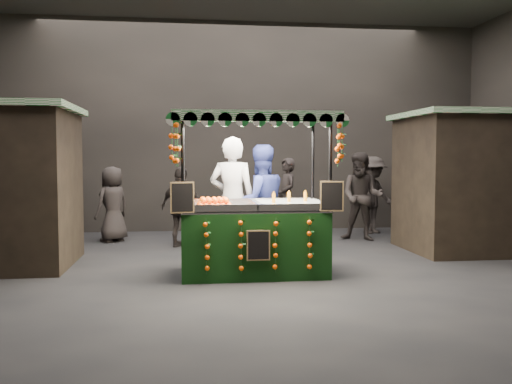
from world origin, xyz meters
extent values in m
plane|color=black|center=(0.00, 0.00, 0.00)|extent=(12.00, 12.00, 0.00)
cube|color=black|center=(0.00, 5.00, 2.50)|extent=(12.00, 0.10, 5.00)
cube|color=black|center=(0.00, -5.00, 2.50)|extent=(12.00, 0.10, 5.00)
cube|color=black|center=(4.40, 1.50, 1.25)|extent=(2.80, 2.00, 2.50)
cube|color=#12561D|center=(4.40, 1.50, 2.55)|extent=(3.00, 2.20, 0.10)
cube|color=black|center=(-0.15, -0.10, 0.49)|extent=(2.14, 1.17, 0.97)
cube|color=silver|center=(-0.15, -0.10, 0.99)|extent=(2.14, 1.17, 0.04)
cylinder|color=black|center=(-1.19, -0.65, 1.17)|extent=(0.05, 0.05, 2.33)
cylinder|color=black|center=(0.89, -0.65, 1.17)|extent=(0.05, 0.05, 2.33)
cylinder|color=black|center=(-1.19, 0.45, 1.17)|extent=(0.05, 0.05, 2.33)
cylinder|color=black|center=(0.89, 0.45, 1.17)|extent=(0.05, 0.05, 2.33)
cube|color=#12561D|center=(-0.15, -0.10, 2.37)|extent=(2.38, 1.41, 0.08)
cube|color=silver|center=(0.43, -0.10, 1.05)|extent=(0.95, 1.05, 0.08)
cube|color=black|center=(-1.20, -0.71, 1.21)|extent=(0.33, 0.09, 0.43)
cube|color=black|center=(0.90, -0.71, 1.21)|extent=(0.33, 0.09, 0.43)
cube|color=black|center=(-0.15, -0.72, 0.53)|extent=(0.33, 0.02, 0.43)
imported|color=gray|center=(-0.39, 0.81, 1.05)|extent=(0.88, 0.69, 2.10)
imported|color=navy|center=(0.10, 0.92, 0.99)|extent=(1.11, 0.95, 1.97)
imported|color=#2C2623|center=(-4.50, 3.35, 0.89)|extent=(0.78, 0.71, 1.78)
imported|color=black|center=(2.54, 2.99, 0.93)|extent=(1.14, 1.05, 1.87)
imported|color=black|center=(-1.23, 2.55, 0.79)|extent=(0.99, 0.83, 1.58)
imported|color=#2C2623|center=(3.14, 4.04, 0.89)|extent=(1.31, 1.04, 1.78)
imported|color=#2A2422|center=(-2.67, 3.48, 0.79)|extent=(0.90, 0.89, 1.57)
imported|color=#2E2725|center=(4.50, 2.18, 0.86)|extent=(1.16, 1.66, 1.72)
imported|color=black|center=(1.09, 3.89, 0.87)|extent=(0.53, 0.70, 1.75)
camera|label=1|loc=(-1.14, -8.35, 1.76)|focal=39.02mm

